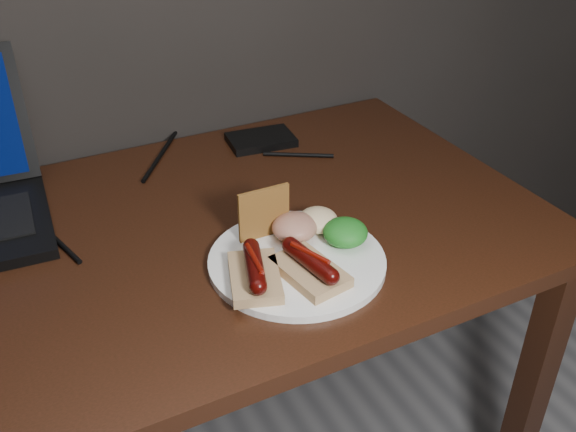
{
  "coord_description": "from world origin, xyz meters",
  "views": [
    {
      "loc": [
        -0.15,
        0.53,
        1.33
      ],
      "look_at": [
        0.22,
        1.25,
        0.82
      ],
      "focal_mm": 40.0,
      "sensor_mm": 36.0,
      "label": 1
    }
  ],
  "objects": [
    {
      "name": "hard_drive",
      "position": [
        0.35,
        1.63,
        0.76
      ],
      "size": [
        0.14,
        0.1,
        0.02
      ],
      "primitive_type": "cube",
      "rotation": [
        0.0,
        0.0,
        -0.11
      ],
      "color": "black",
      "rests_on": "desk"
    },
    {
      "name": "plate",
      "position": [
        0.22,
        1.22,
        0.76
      ],
      "size": [
        0.3,
        0.3,
        0.01
      ],
      "primitive_type": "cylinder",
      "rotation": [
        0.0,
        0.0,
        0.11
      ],
      "color": "white",
      "rests_on": "desk"
    },
    {
      "name": "desk_cables",
      "position": [
        -0.01,
        1.54,
        0.75
      ],
      "size": [
        0.84,
        0.39,
        0.01
      ],
      "color": "black",
      "rests_on": "desk"
    },
    {
      "name": "crispbread",
      "position": [
        0.2,
        1.3,
        0.8
      ],
      "size": [
        0.09,
        0.01,
        0.08
      ],
      "primitive_type": "cube",
      "color": "#AE6E2F",
      "rests_on": "plate"
    },
    {
      "name": "desk",
      "position": [
        0.0,
        1.38,
        0.66
      ],
      "size": [
        1.4,
        0.7,
        0.75
      ],
      "color": "#34160D",
      "rests_on": "ground"
    },
    {
      "name": "bread_sausage_center",
      "position": [
        0.22,
        1.18,
        0.78
      ],
      "size": [
        0.09,
        0.12,
        0.04
      ],
      "color": "tan",
      "rests_on": "plate"
    },
    {
      "name": "bread_sausage_left",
      "position": [
        0.14,
        1.2,
        0.78
      ],
      "size": [
        0.1,
        0.13,
        0.04
      ],
      "color": "tan",
      "rests_on": "plate"
    },
    {
      "name": "coleslaw_mound",
      "position": [
        0.29,
        1.28,
        0.78
      ],
      "size": [
        0.06,
        0.06,
        0.04
      ],
      "primitive_type": "ellipsoid",
      "color": "white",
      "rests_on": "plate"
    },
    {
      "name": "salad_greens",
      "position": [
        0.31,
        1.23,
        0.78
      ],
      "size": [
        0.07,
        0.07,
        0.04
      ],
      "primitive_type": "ellipsoid",
      "color": "#0F4F15",
      "rests_on": "plate"
    },
    {
      "name": "salsa_mound",
      "position": [
        0.24,
        1.27,
        0.78
      ],
      "size": [
        0.07,
        0.07,
        0.04
      ],
      "primitive_type": "ellipsoid",
      "color": "maroon",
      "rests_on": "plate"
    }
  ]
}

